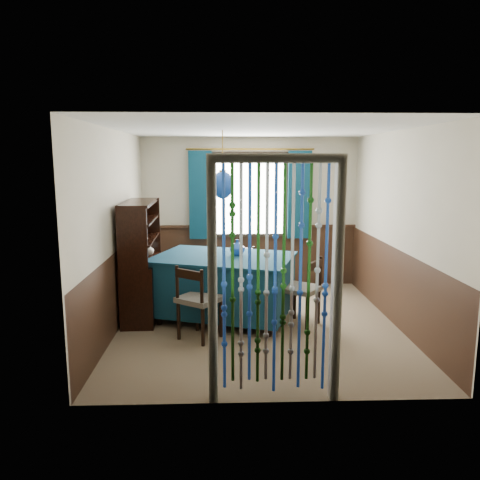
{
  "coord_description": "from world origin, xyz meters",
  "views": [
    {
      "loc": [
        -0.44,
        -5.84,
        2.13
      ],
      "look_at": [
        -0.22,
        0.27,
        1.08
      ],
      "focal_mm": 35.0,
      "sensor_mm": 36.0,
      "label": 1
    }
  ],
  "objects_px": {
    "sideboard": "(141,276)",
    "chair_near": "(198,300)",
    "chair_right": "(303,290)",
    "vase_table": "(237,248)",
    "vase_sideboard": "(149,249)",
    "chair_far": "(241,273)",
    "bowl_shelf": "(141,240)",
    "chair_left": "(150,278)",
    "pendant_lamp": "(223,185)",
    "dining_table": "(223,283)"
  },
  "relations": [
    {
      "from": "chair_near",
      "to": "chair_left",
      "type": "distance_m",
      "value": 1.24
    },
    {
      "from": "chair_left",
      "to": "chair_right",
      "type": "relative_size",
      "value": 1.05
    },
    {
      "from": "dining_table",
      "to": "chair_far",
      "type": "bearing_deg",
      "value": 89.91
    },
    {
      "from": "chair_left",
      "to": "pendant_lamp",
      "type": "xyz_separation_m",
      "value": [
        1.02,
        -0.3,
        1.31
      ]
    },
    {
      "from": "chair_far",
      "to": "chair_right",
      "type": "height_order",
      "value": "chair_right"
    },
    {
      "from": "chair_far",
      "to": "vase_table",
      "type": "xyz_separation_m",
      "value": [
        -0.07,
        -0.7,
        0.52
      ]
    },
    {
      "from": "vase_table",
      "to": "chair_left",
      "type": "bearing_deg",
      "value": 169.65
    },
    {
      "from": "sideboard",
      "to": "vase_sideboard",
      "type": "xyz_separation_m",
      "value": [
        0.06,
        0.32,
        0.32
      ]
    },
    {
      "from": "chair_right",
      "to": "chair_left",
      "type": "bearing_deg",
      "value": 108.3
    },
    {
      "from": "bowl_shelf",
      "to": "vase_table",
      "type": "bearing_deg",
      "value": 8.27
    },
    {
      "from": "chair_left",
      "to": "bowl_shelf",
      "type": "distance_m",
      "value": 0.73
    },
    {
      "from": "dining_table",
      "to": "chair_left",
      "type": "distance_m",
      "value": 1.06
    },
    {
      "from": "pendant_lamp",
      "to": "chair_left",
      "type": "bearing_deg",
      "value": 163.81
    },
    {
      "from": "vase_table",
      "to": "bowl_shelf",
      "type": "relative_size",
      "value": 0.93
    },
    {
      "from": "vase_sideboard",
      "to": "dining_table",
      "type": "bearing_deg",
      "value": -24.32
    },
    {
      "from": "vase_sideboard",
      "to": "chair_far",
      "type": "bearing_deg",
      "value": 12.46
    },
    {
      "from": "chair_right",
      "to": "vase_table",
      "type": "bearing_deg",
      "value": 100.49
    },
    {
      "from": "sideboard",
      "to": "vase_table",
      "type": "height_order",
      "value": "sideboard"
    },
    {
      "from": "pendant_lamp",
      "to": "bowl_shelf",
      "type": "bearing_deg",
      "value": -174.27
    },
    {
      "from": "chair_near",
      "to": "chair_far",
      "type": "bearing_deg",
      "value": 105.3
    },
    {
      "from": "chair_far",
      "to": "vase_sideboard",
      "type": "xyz_separation_m",
      "value": [
        -1.32,
        -0.29,
        0.44
      ]
    },
    {
      "from": "vase_table",
      "to": "vase_sideboard",
      "type": "distance_m",
      "value": 1.32
    },
    {
      "from": "chair_right",
      "to": "sideboard",
      "type": "distance_m",
      "value": 2.2
    },
    {
      "from": "dining_table",
      "to": "sideboard",
      "type": "distance_m",
      "value": 1.13
    },
    {
      "from": "chair_near",
      "to": "vase_table",
      "type": "distance_m",
      "value": 1.05
    },
    {
      "from": "vase_sideboard",
      "to": "chair_near",
      "type": "bearing_deg",
      "value": -57.6
    },
    {
      "from": "vase_table",
      "to": "vase_sideboard",
      "type": "xyz_separation_m",
      "value": [
        -1.25,
        0.4,
        -0.08
      ]
    },
    {
      "from": "chair_near",
      "to": "chair_right",
      "type": "bearing_deg",
      "value": 53.47
    },
    {
      "from": "sideboard",
      "to": "chair_near",
      "type": "bearing_deg",
      "value": -48.83
    },
    {
      "from": "dining_table",
      "to": "vase_sideboard",
      "type": "distance_m",
      "value": 1.23
    },
    {
      "from": "chair_right",
      "to": "vase_table",
      "type": "distance_m",
      "value": 1.03
    },
    {
      "from": "vase_table",
      "to": "dining_table",
      "type": "bearing_deg",
      "value": -158.4
    },
    {
      "from": "chair_right",
      "to": "bowl_shelf",
      "type": "bearing_deg",
      "value": 119.24
    },
    {
      "from": "sideboard",
      "to": "vase_table",
      "type": "relative_size",
      "value": 8.25
    },
    {
      "from": "chair_far",
      "to": "pendant_lamp",
      "type": "xyz_separation_m",
      "value": [
        -0.26,
        -0.77,
        1.36
      ]
    },
    {
      "from": "vase_table",
      "to": "vase_sideboard",
      "type": "height_order",
      "value": "vase_table"
    },
    {
      "from": "chair_left",
      "to": "sideboard",
      "type": "bearing_deg",
      "value": -29.64
    },
    {
      "from": "chair_far",
      "to": "chair_right",
      "type": "distance_m",
      "value": 1.32
    },
    {
      "from": "chair_right",
      "to": "pendant_lamp",
      "type": "relative_size",
      "value": 1.04
    },
    {
      "from": "chair_near",
      "to": "vase_sideboard",
      "type": "relative_size",
      "value": 5.16
    },
    {
      "from": "chair_far",
      "to": "chair_left",
      "type": "relative_size",
      "value": 0.88
    },
    {
      "from": "chair_left",
      "to": "chair_right",
      "type": "bearing_deg",
      "value": 80.05
    },
    {
      "from": "chair_left",
      "to": "sideboard",
      "type": "relative_size",
      "value": 0.6
    },
    {
      "from": "chair_far",
      "to": "vase_sideboard",
      "type": "height_order",
      "value": "vase_sideboard"
    },
    {
      "from": "chair_far",
      "to": "bowl_shelf",
      "type": "height_order",
      "value": "bowl_shelf"
    },
    {
      "from": "chair_right",
      "to": "pendant_lamp",
      "type": "bearing_deg",
      "value": 108.34
    },
    {
      "from": "dining_table",
      "to": "pendant_lamp",
      "type": "xyz_separation_m",
      "value": [
        0.0,
        -0.0,
        1.32
      ]
    },
    {
      "from": "pendant_lamp",
      "to": "vase_sideboard",
      "type": "relative_size",
      "value": 4.94
    },
    {
      "from": "chair_right",
      "to": "vase_sideboard",
      "type": "xyz_separation_m",
      "value": [
        -2.09,
        0.78,
        0.4
      ]
    },
    {
      "from": "chair_right",
      "to": "bowl_shelf",
      "type": "relative_size",
      "value": 4.4
    }
  ]
}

